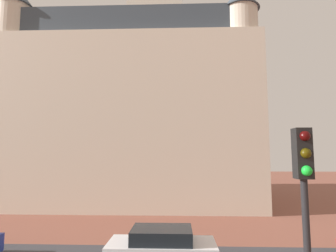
{
  "coord_description": "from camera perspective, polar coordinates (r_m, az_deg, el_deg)",
  "views": [
    {
      "loc": [
        0.48,
        -1.81,
        4.57
      ],
      "look_at": [
        0.08,
        9.24,
        5.73
      ],
      "focal_mm": 28.56,
      "sensor_mm": 36.0,
      "label": 1
    }
  ],
  "objects": [
    {
      "name": "traffic_light_pole",
      "position": [
        5.44,
        27.39,
        -16.75
      ],
      "size": [
        0.28,
        0.34,
        5.03
      ],
      "color": "black",
      "rests_on": "ground_plane"
    },
    {
      "name": "landmark_building",
      "position": [
        28.64,
        -6.41,
        3.42
      ],
      "size": [
        23.0,
        15.74,
        30.32
      ],
      "color": "beige",
      "rests_on": "ground_plane"
    },
    {
      "name": "car_white",
      "position": [
        12.17,
        -1.35,
        -24.46
      ],
      "size": [
        4.47,
        2.11,
        1.49
      ],
      "color": "silver",
      "rests_on": "ground_plane"
    }
  ]
}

